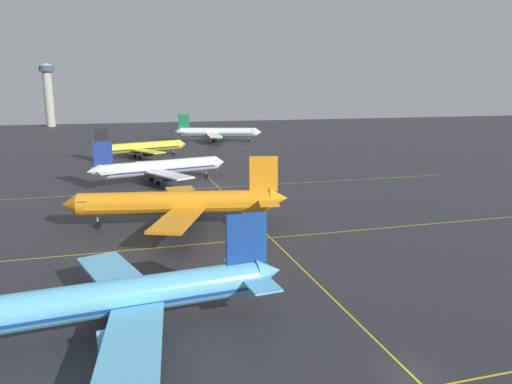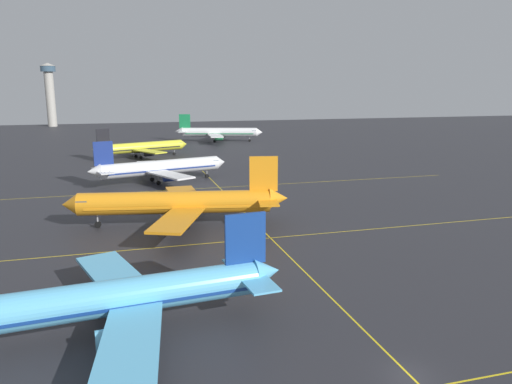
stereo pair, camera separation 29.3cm
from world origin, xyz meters
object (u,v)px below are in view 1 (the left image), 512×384
at_px(airliner_front_gate, 117,298).
at_px(control_tower, 48,90).
at_px(airliner_far_right_stand, 217,132).
at_px(airliner_third_row, 159,168).
at_px(airliner_far_left_stand, 141,147).
at_px(airliner_second_row, 178,203).

relative_size(airliner_front_gate, control_tower, 0.94).
bearing_deg(control_tower, airliner_far_right_stand, -53.52).
relative_size(airliner_front_gate, airliner_third_row, 0.99).
relative_size(airliner_front_gate, airliner_far_left_stand, 1.08).
height_order(airliner_far_left_stand, airliner_far_right_stand, airliner_far_right_stand).
bearing_deg(control_tower, airliner_third_row, -76.26).
bearing_deg(airliner_far_left_stand, airliner_third_row, -86.99).
height_order(airliner_second_row, airliner_far_right_stand, airliner_second_row).
distance_m(airliner_third_row, airliner_far_right_stand, 91.92).
bearing_deg(airliner_second_row, airliner_front_gate, -105.99).
relative_size(airliner_front_gate, airliner_far_right_stand, 0.93).
bearing_deg(airliner_far_left_stand, airliner_second_row, -88.55).
relative_size(airliner_second_row, control_tower, 1.03).
xyz_separation_m(airliner_third_row, airliner_far_left_stand, (-2.37, 45.04, -0.24)).
relative_size(airliner_far_left_stand, airliner_far_right_stand, 0.87).
distance_m(airliner_front_gate, airliner_far_left_stand, 120.90).
relative_size(airliner_second_row, airliner_far_right_stand, 1.03).
bearing_deg(airliner_third_row, airliner_far_left_stand, 93.01).
relative_size(airliner_far_left_stand, control_tower, 0.87).
bearing_deg(control_tower, airliner_second_row, -78.59).
bearing_deg(control_tower, airliner_far_left_stand, -73.15).
xyz_separation_m(airliner_third_row, control_tower, (-47.30, 193.40, 17.69)).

